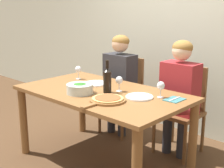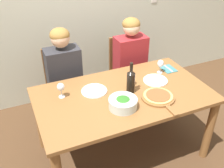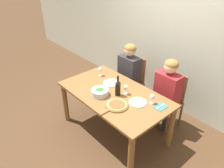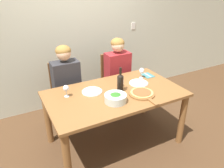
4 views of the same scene
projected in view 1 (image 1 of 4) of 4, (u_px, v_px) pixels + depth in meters
name	position (u px, v px, depth m)	size (l,w,h in m)	color
ground_plane	(103.00, 162.00, 3.22)	(40.00, 40.00, 0.00)	#4C331E
back_wall	(178.00, 24.00, 3.84)	(10.00, 0.06, 2.70)	beige
dining_table	(102.00, 102.00, 3.06)	(1.68, 0.96, 0.76)	brown
chair_left	(125.00, 92.00, 3.93)	(0.42, 0.42, 0.94)	brown
chair_right	(183.00, 107.00, 3.38)	(0.42, 0.42, 0.94)	brown
person_woman	(119.00, 75.00, 3.79)	(0.47, 0.51, 1.24)	#28282D
person_man	(179.00, 87.00, 3.24)	(0.47, 0.51, 1.24)	#28282D
wine_bottle	(108.00, 80.00, 2.95)	(0.08, 0.08, 0.32)	black
broccoli_bowl	(80.00, 89.00, 2.95)	(0.26, 0.26, 0.10)	silver
dinner_plate_left	(95.00, 83.00, 3.29)	(0.25, 0.25, 0.02)	white
dinner_plate_right	(139.00, 97.00, 2.82)	(0.25, 0.25, 0.02)	white
pizza_on_board	(107.00, 100.00, 2.71)	(0.32, 0.46, 0.04)	brown
wine_glass_left	(78.00, 70.00, 3.50)	(0.07, 0.07, 0.15)	silver
wine_glass_right	(161.00, 86.00, 2.80)	(0.07, 0.07, 0.15)	silver
wine_glass_centre	(119.00, 81.00, 3.00)	(0.07, 0.07, 0.15)	silver
fork_on_napkin	(174.00, 99.00, 2.75)	(0.14, 0.18, 0.01)	#387075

